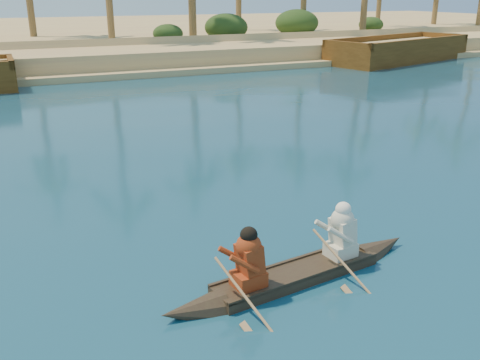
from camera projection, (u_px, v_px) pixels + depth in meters
name	position (u px, v px, depth m)	size (l,w,h in m)	color
canoe	(297.00, 265.00, 9.05)	(5.08, 1.32, 1.39)	#31291B
barge_right	(398.00, 51.00, 37.51)	(12.32, 6.98, 1.95)	brown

